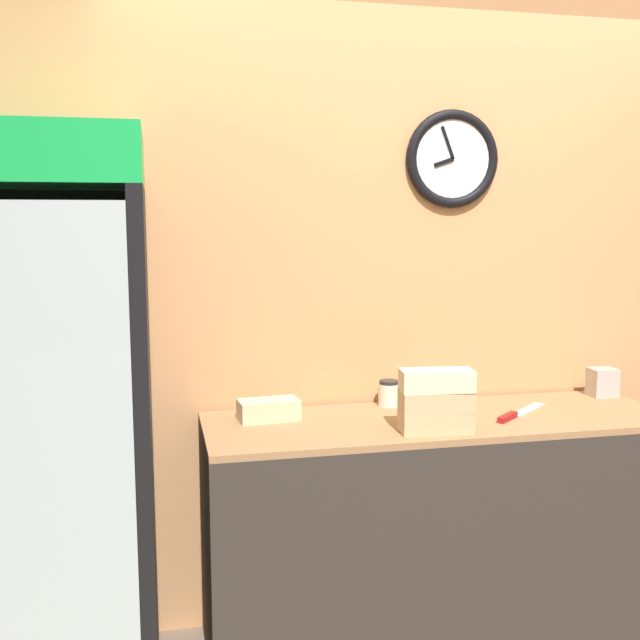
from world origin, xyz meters
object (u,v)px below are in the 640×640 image
at_px(sandwich_stack_bottom, 436,422).
at_px(sandwich_stack_top, 437,380).
at_px(napkin_dispenser, 602,382).
at_px(sandwich_stack_middle, 436,401).
at_px(sandwich_flat_left, 269,410).
at_px(beverage_cooler, 39,399).
at_px(chefs_knife, 515,414).
at_px(condiment_jar, 389,393).

distance_m(sandwich_stack_bottom, sandwich_stack_top, 0.15).
bearing_deg(napkin_dispenser, sandwich_stack_middle, -158.35).
relative_size(sandwich_stack_middle, sandwich_flat_left, 1.12).
bearing_deg(sandwich_stack_middle, sandwich_stack_top, 0.00).
xyz_separation_m(sandwich_stack_bottom, sandwich_flat_left, (-0.56, 0.29, 0.00)).
height_order(beverage_cooler, sandwich_flat_left, beverage_cooler).
bearing_deg(chefs_knife, sandwich_flat_left, 170.64).
height_order(chefs_knife, napkin_dispenser, napkin_dispenser).
xyz_separation_m(sandwich_flat_left, chefs_knife, (0.94, -0.15, -0.03)).
bearing_deg(chefs_knife, beverage_cooler, 178.36).
distance_m(sandwich_stack_bottom, sandwich_stack_middle, 0.08).
relative_size(sandwich_stack_middle, condiment_jar, 2.54).
height_order(beverage_cooler, sandwich_stack_bottom, beverage_cooler).
relative_size(beverage_cooler, sandwich_stack_top, 7.29).
bearing_deg(condiment_jar, sandwich_stack_middle, -82.94).
bearing_deg(sandwich_flat_left, beverage_cooler, -172.57).
bearing_deg(beverage_cooler, sandwich_stack_top, -7.75).
relative_size(beverage_cooler, sandwich_stack_bottom, 7.38).
distance_m(chefs_knife, condiment_jar, 0.50).
bearing_deg(sandwich_stack_top, sandwich_stack_middle, 0.00).
height_order(beverage_cooler, sandwich_stack_top, beverage_cooler).
distance_m(sandwich_stack_middle, sandwich_flat_left, 0.63).
distance_m(sandwich_stack_middle, chefs_knife, 0.42).
height_order(beverage_cooler, napkin_dispenser, beverage_cooler).
bearing_deg(condiment_jar, beverage_cooler, -170.81).
bearing_deg(sandwich_stack_bottom, sandwich_flat_left, 152.58).
distance_m(sandwich_stack_top, condiment_jar, 0.42).
height_order(sandwich_stack_bottom, chefs_knife, sandwich_stack_bottom).
bearing_deg(sandwich_stack_bottom, napkin_dispenser, 21.65).
distance_m(sandwich_flat_left, chefs_knife, 0.95).
relative_size(chefs_knife, napkin_dispenser, 2.64).
relative_size(sandwich_stack_top, chefs_knife, 0.85).
xyz_separation_m(sandwich_stack_top, napkin_dispenser, (0.89, 0.35, -0.13)).
height_order(sandwich_stack_middle, sandwich_flat_left, sandwich_stack_middle).
bearing_deg(beverage_cooler, sandwich_flat_left, 7.43).
relative_size(beverage_cooler, sandwich_flat_left, 8.26).
distance_m(sandwich_flat_left, condiment_jar, 0.52).
bearing_deg(sandwich_stack_middle, beverage_cooler, 172.25).
distance_m(beverage_cooler, sandwich_stack_bottom, 1.38).
distance_m(condiment_jar, napkin_dispenser, 0.94).
height_order(sandwich_stack_middle, chefs_knife, sandwich_stack_middle).
distance_m(sandwich_stack_bottom, condiment_jar, 0.40).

